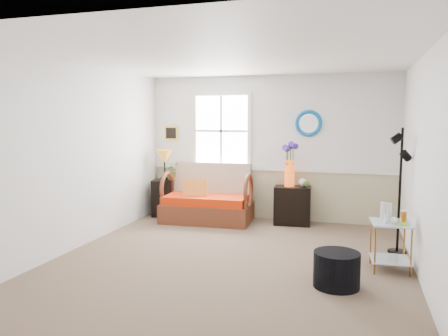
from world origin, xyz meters
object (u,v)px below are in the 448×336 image
(lamp_stand, at_px, (164,198))
(cabinet, at_px, (292,205))
(loveseat, at_px, (207,193))
(ottoman, at_px, (337,269))
(side_table, at_px, (390,246))
(floor_lamp, at_px, (400,191))

(lamp_stand, bearing_deg, cabinet, 0.96)
(loveseat, distance_m, ottoman, 3.42)
(lamp_stand, xyz_separation_m, side_table, (3.89, -1.92, -0.04))
(side_table, bearing_deg, loveseat, 149.68)
(side_table, bearing_deg, floor_lamp, 78.99)
(cabinet, distance_m, side_table, 2.45)
(lamp_stand, distance_m, ottoman, 4.23)
(cabinet, relative_size, floor_lamp, 0.39)
(cabinet, xyz_separation_m, side_table, (1.46, -1.96, -0.03))
(lamp_stand, relative_size, ottoman, 1.36)
(loveseat, xyz_separation_m, lamp_stand, (-0.94, 0.20, -0.17))
(cabinet, bearing_deg, lamp_stand, 176.40)
(cabinet, xyz_separation_m, floor_lamp, (1.61, -1.19, 0.53))
(loveseat, relative_size, cabinet, 2.35)
(lamp_stand, bearing_deg, loveseat, -11.81)
(loveseat, relative_size, lamp_stand, 2.27)
(loveseat, relative_size, floor_lamp, 0.91)
(lamp_stand, height_order, side_table, lamp_stand)
(loveseat, xyz_separation_m, floor_lamp, (3.10, -0.95, 0.35))
(floor_lamp, bearing_deg, ottoman, -132.64)
(loveseat, height_order, ottoman, loveseat)
(side_table, xyz_separation_m, ottoman, (-0.60, -0.73, -0.10))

